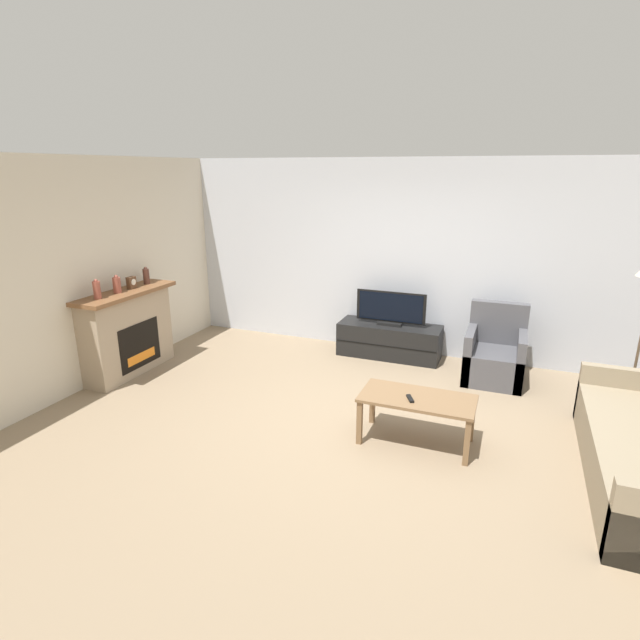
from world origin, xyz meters
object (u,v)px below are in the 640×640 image
at_px(tv_stand, 389,340).
at_px(tv, 391,310).
at_px(mantel_vase_centre_left, 117,285).
at_px(remote, 410,399).
at_px(mantel_clock, 131,283).
at_px(mantel_vase_right, 146,276).
at_px(coffee_table, 417,403).
at_px(armchair, 494,356).
at_px(mantel_vase_left, 97,290).
at_px(fireplace, 128,332).

height_order(tv_stand, tv, tv).
relative_size(mantel_vase_centre_left, remote, 1.47).
distance_m(mantel_vase_centre_left, remote, 3.80).
relative_size(mantel_vase_centre_left, tv_stand, 0.16).
xyz_separation_m(mantel_clock, remote, (3.71, -0.59, -0.68)).
relative_size(mantel_vase_right, coffee_table, 0.21).
height_order(coffee_table, remote, remote).
distance_m(armchair, coffee_table, 1.98).
distance_m(mantel_vase_centre_left, mantel_vase_right, 0.53).
height_order(mantel_vase_centre_left, mantel_clock, mantel_vase_centre_left).
bearing_deg(coffee_table, mantel_clock, 172.22).
relative_size(mantel_vase_left, remote, 1.54).
relative_size(tv, remote, 6.36).
xyz_separation_m(tv_stand, remote, (0.75, -2.26, 0.25)).
bearing_deg(armchair, mantel_vase_left, -156.19).
distance_m(mantel_vase_centre_left, armchair, 4.75).
distance_m(fireplace, mantel_vase_left, 0.77).
bearing_deg(remote, fireplace, 146.92).
relative_size(tv_stand, coffee_table, 1.32).
height_order(mantel_vase_left, tv_stand, mantel_vase_left).
distance_m(fireplace, mantel_clock, 0.63).
height_order(mantel_clock, remote, mantel_clock).
xyz_separation_m(mantel_vase_left, coffee_table, (3.77, 0.05, -0.79)).
bearing_deg(mantel_vase_right, coffee_table, -11.93).
bearing_deg(tv_stand, mantel_vase_left, -143.02).
distance_m(mantel_vase_right, remote, 3.88).
xyz_separation_m(fireplace, tv, (2.98, 1.80, 0.13)).
bearing_deg(tv_stand, armchair, -11.88).
xyz_separation_m(fireplace, mantel_vase_left, (0.02, -0.42, 0.65)).
bearing_deg(fireplace, armchair, 18.95).
distance_m(mantel_vase_left, mantel_vase_centre_left, 0.32).
distance_m(fireplace, mantel_vase_centre_left, 0.65).
distance_m(mantel_vase_left, coffee_table, 3.85).
relative_size(mantel_vase_left, mantel_vase_centre_left, 1.05).
relative_size(mantel_vase_right, mantel_clock, 1.52).
distance_m(tv, armchair, 1.50).
distance_m(mantel_vase_centre_left, tv_stand, 3.65).
height_order(armchair, coffee_table, armchair).
distance_m(mantel_vase_centre_left, tv, 3.56).
distance_m(tv_stand, tv, 0.45).
bearing_deg(tv_stand, tv, -90.00).
distance_m(fireplace, tv_stand, 3.50).
bearing_deg(mantel_vase_right, fireplace, -92.27).
bearing_deg(tv_stand, fireplace, -148.75).
bearing_deg(remote, mantel_clock, 144.75).
xyz_separation_m(fireplace, tv_stand, (2.98, 1.81, -0.32)).
distance_m(mantel_clock, tv_stand, 3.52).
height_order(fireplace, remote, fireplace).
xyz_separation_m(armchair, coffee_table, (-0.61, -1.88, 0.11)).
bearing_deg(coffee_table, mantel_vase_centre_left, 175.93).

